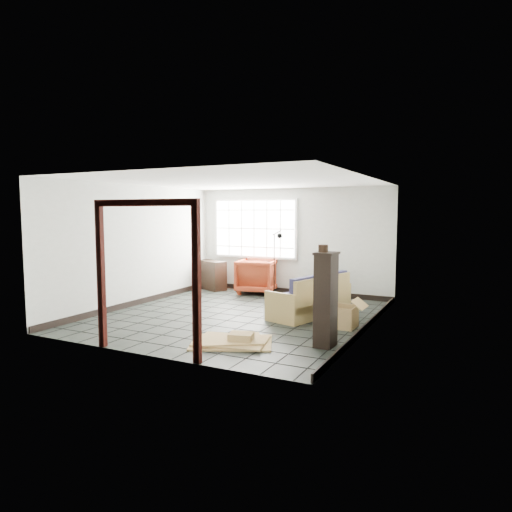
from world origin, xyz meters
The scene contains 15 objects.
ground centered at (0.00, 0.00, 0.00)m, with size 5.50×5.50×0.00m, color black.
room_shell centered at (0.00, 0.03, 1.68)m, with size 5.02×5.52×2.61m.
window_panel centered at (-1.00, 2.70, 1.60)m, with size 2.32×0.08×1.52m.
doorway_trim centered at (0.00, -2.70, 1.38)m, with size 1.80×0.08×2.20m.
futon_sofa centered at (1.29, 0.65, 0.30)m, with size 1.21×2.00×0.83m.
armchair centered at (-0.78, 2.40, 0.47)m, with size 0.91×0.85×0.93m, color maroon.
side_table centered at (0.97, 2.40, 0.47)m, with size 0.64×0.64×0.58m.
table_lamp centered at (0.94, 2.32, 0.88)m, with size 0.33×0.33×0.44m.
projector centered at (1.04, 2.46, 0.62)m, with size 0.33×0.30×0.09m.
floor_lamp centered at (-0.22, 2.33, 0.85)m, with size 0.42×0.36×1.59m.
console_shelf centered at (-2.15, 2.40, 0.38)m, with size 1.03×0.74×0.75m.
tall_shelf centered at (2.15, -1.20, 0.73)m, with size 0.32×0.40×1.43m.
pot centered at (2.10, -1.22, 1.48)m, with size 0.18×0.18×0.11m.
open_box centered at (2.01, 0.04, 0.19)m, with size 0.94×0.48×0.52m.
cardboard_pile centered at (0.83, -1.70, 0.05)m, with size 1.48×1.30×0.18m.
Camera 1 is at (4.22, -7.68, 2.02)m, focal length 32.00 mm.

